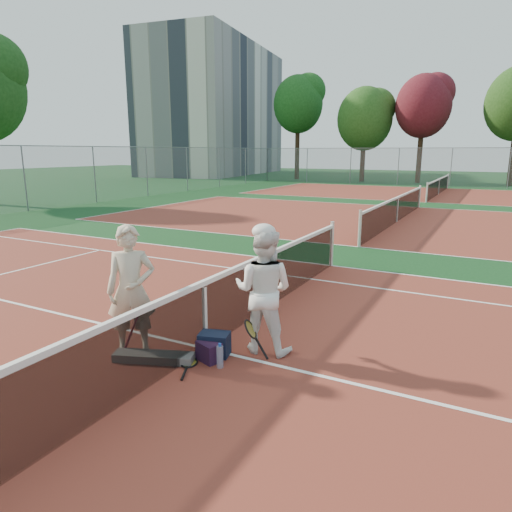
# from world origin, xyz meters

# --- Properties ---
(ground) EXTENTS (130.00, 130.00, 0.00)m
(ground) POSITION_xyz_m (0.00, 0.00, 0.00)
(ground) COLOR #0E3616
(ground) RESTS_ON ground
(court_main) EXTENTS (23.77, 10.97, 0.01)m
(court_main) POSITION_xyz_m (0.00, 0.00, 0.00)
(court_main) COLOR maroon
(court_main) RESTS_ON ground
(court_far_a) EXTENTS (23.77, 10.97, 0.01)m
(court_far_a) POSITION_xyz_m (0.00, 13.50, 0.00)
(court_far_a) COLOR maroon
(court_far_a) RESTS_ON ground
(court_far_b) EXTENTS (23.77, 10.97, 0.01)m
(court_far_b) POSITION_xyz_m (0.00, 27.00, 0.00)
(court_far_b) COLOR maroon
(court_far_b) RESTS_ON ground
(net_main) EXTENTS (0.10, 10.98, 1.02)m
(net_main) POSITION_xyz_m (0.00, 0.00, 0.51)
(net_main) COLOR black
(net_main) RESTS_ON ground
(net_far_a) EXTENTS (0.10, 10.98, 1.02)m
(net_far_a) POSITION_xyz_m (0.00, 13.50, 0.51)
(net_far_a) COLOR black
(net_far_a) RESTS_ON ground
(net_far_b) EXTENTS (0.10, 10.98, 1.02)m
(net_far_b) POSITION_xyz_m (0.00, 27.00, 0.51)
(net_far_b) COLOR black
(net_far_b) RESTS_ON ground
(fence_back) EXTENTS (32.00, 0.06, 3.00)m
(fence_back) POSITION_xyz_m (0.00, 34.00, 1.50)
(fence_back) COLOR slate
(fence_back) RESTS_ON ground
(apartment_block) EXTENTS (12.96, 23.18, 15.00)m
(apartment_block) POSITION_xyz_m (-28.00, 44.00, 7.50)
(apartment_block) COLOR beige
(apartment_block) RESTS_ON ground
(player_a) EXTENTS (0.78, 0.74, 1.80)m
(player_a) POSITION_xyz_m (-0.83, -0.54, 0.90)
(player_a) COLOR beige
(player_a) RESTS_ON ground
(player_b) EXTENTS (0.93, 0.76, 1.75)m
(player_b) POSITION_xyz_m (0.74, 0.36, 0.87)
(player_b) COLOR white
(player_b) RESTS_ON ground
(racket_red) EXTENTS (0.37, 0.37, 0.56)m
(racket_red) POSITION_xyz_m (-0.74, -0.61, 0.28)
(racket_red) COLOR maroon
(racket_red) RESTS_ON ground
(racket_black_held) EXTENTS (0.38, 0.34, 0.53)m
(racket_black_held) POSITION_xyz_m (0.70, 0.05, 0.27)
(racket_black_held) COLOR black
(racket_black_held) RESTS_ON ground
(racket_spare) EXTENTS (0.50, 0.66, 0.03)m
(racket_spare) POSITION_xyz_m (0.06, -0.50, 0.01)
(racket_spare) COLOR black
(racket_spare) RESTS_ON ground
(sports_bag_navy) EXTENTS (0.47, 0.38, 0.32)m
(sports_bag_navy) POSITION_xyz_m (0.22, -0.11, 0.16)
(sports_bag_navy) COLOR black
(sports_bag_navy) RESTS_ON ground
(sports_bag_purple) EXTENTS (0.38, 0.32, 0.26)m
(sports_bag_purple) POSITION_xyz_m (0.25, -0.29, 0.13)
(sports_bag_purple) COLOR black
(sports_bag_purple) RESTS_ON ground
(net_cover_canvas) EXTENTS (1.10, 0.62, 0.11)m
(net_cover_canvas) POSITION_xyz_m (-0.40, -0.65, 0.06)
(net_cover_canvas) COLOR #5E5955
(net_cover_canvas) RESTS_ON ground
(water_bottle) EXTENTS (0.09, 0.09, 0.30)m
(water_bottle) POSITION_xyz_m (0.49, -0.39, 0.15)
(water_bottle) COLOR #ACBEDA
(water_bottle) RESTS_ON ground
(tree_back_0) EXTENTS (4.79, 4.79, 9.95)m
(tree_back_0) POSITION_xyz_m (-14.69, 38.05, 7.16)
(tree_back_0) COLOR #382314
(tree_back_0) RESTS_ON ground
(tree_back_1) EXTENTS (4.90, 4.90, 8.41)m
(tree_back_1) POSITION_xyz_m (-7.90, 37.43, 5.57)
(tree_back_1) COLOR #382314
(tree_back_1) RESTS_ON ground
(tree_back_maroon) EXTENTS (4.65, 4.65, 9.17)m
(tree_back_maroon) POSITION_xyz_m (-2.99, 37.76, 6.47)
(tree_back_maroon) COLOR #382314
(tree_back_maroon) RESTS_ON ground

